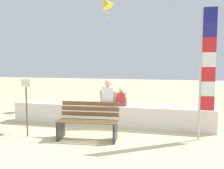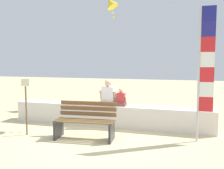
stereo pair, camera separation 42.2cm
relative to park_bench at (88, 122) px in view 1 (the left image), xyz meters
The scene contains 8 objects.
ground_plane 0.47m from the park_bench, 37.31° to the left, with size 40.00×40.00×0.00m, color #CFBF8C.
seawall_ledge 1.33m from the park_bench, 81.66° to the left, with size 5.86×0.55×0.62m, color silver.
park_bench is the anchor object (origin of this frame).
person_adult 1.38m from the park_bench, 81.91° to the left, with size 0.49×0.36×0.75m.
person_child 1.45m from the park_bench, 66.24° to the left, with size 0.33×0.25×0.51m.
flag_banner 3.09m from the park_bench, 11.12° to the left, with size 0.36×0.05×3.12m.
kite_yellow 5.83m from the park_bench, 99.00° to the left, with size 0.66×0.61×0.87m.
sign_post 1.62m from the park_bench, behind, with size 0.24×0.04×1.44m.
Camera 1 is at (1.74, -5.80, 1.89)m, focal length 40.03 mm.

